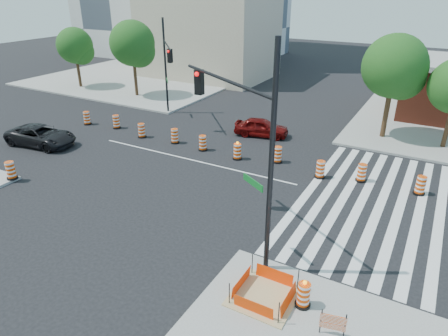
{
  "coord_description": "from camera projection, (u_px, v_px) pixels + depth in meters",
  "views": [
    {
      "loc": [
        13.05,
        -19.1,
        10.19
      ],
      "look_at": [
        3.84,
        -2.67,
        1.4
      ],
      "focal_mm": 32.0,
      "sensor_mm": 36.0,
      "label": 1
    }
  ],
  "objects": [
    {
      "name": "median_drum_6",
      "position": [
        278.0,
        155.0,
        24.68
      ],
      "size": [
        0.6,
        0.6,
        1.02
      ],
      "color": "black",
      "rests_on": "ground"
    },
    {
      "name": "tree_north_b",
      "position": [
        133.0,
        46.0,
        37.17
      ],
      "size": [
        4.2,
        4.2,
        7.14
      ],
      "color": "#382314",
      "rests_on": "ground"
    },
    {
      "name": "crosswalk_east",
      "position": [
        371.0,
        202.0,
        20.34
      ],
      "size": [
        6.75,
        13.5,
        0.01
      ],
      "color": "silver",
      "rests_on": "ground"
    },
    {
      "name": "beige_midrise",
      "position": [
        209.0,
        32.0,
        45.79
      ],
      "size": [
        14.0,
        10.0,
        10.0
      ],
      "primitive_type": "cube",
      "color": "tan",
      "rests_on": "ground"
    },
    {
      "name": "signal_pole_se",
      "position": [
        244.0,
        129.0,
        14.73
      ],
      "size": [
        5.64,
        3.51,
        8.6
      ],
      "rotation": [
        0.0,
        0.0,
        2.59
      ],
      "color": "black",
      "rests_on": "ground"
    },
    {
      "name": "median_drum_4",
      "position": [
        203.0,
        143.0,
        26.46
      ],
      "size": [
        0.6,
        0.6,
        1.02
      ],
      "color": "black",
      "rests_on": "ground"
    },
    {
      "name": "tree_north_c",
      "position": [
        395.0,
        70.0,
        26.69
      ],
      "size": [
        4.26,
        4.26,
        7.24
      ],
      "color": "#382314",
      "rests_on": "ground"
    },
    {
      "name": "median_drum_2",
      "position": [
        142.0,
        131.0,
        28.68
      ],
      "size": [
        0.6,
        0.6,
        1.02
      ],
      "color": "black",
      "rests_on": "ground"
    },
    {
      "name": "median_drum_3",
      "position": [
        175.0,
        136.0,
        27.66
      ],
      "size": [
        0.6,
        0.6,
        1.02
      ],
      "color": "black",
      "rests_on": "ground"
    },
    {
      "name": "signal_pole_nw",
      "position": [
        167.0,
        61.0,
        31.01
      ],
      "size": [
        3.9,
        4.35,
        7.56
      ],
      "rotation": [
        0.0,
        0.0,
        -0.84
      ],
      "color": "black",
      "rests_on": "ground"
    },
    {
      "name": "median_drum_8",
      "position": [
        362.0,
        173.0,
        22.33
      ],
      "size": [
        0.6,
        0.6,
        1.02
      ],
      "color": "black",
      "rests_on": "ground"
    },
    {
      "name": "red_coupe",
      "position": [
        261.0,
        127.0,
        28.87
      ],
      "size": [
        4.12,
        2.37,
        1.32
      ],
      "primitive_type": "imported",
      "rotation": [
        0.0,
        0.0,
        1.79
      ],
      "color": "#590807",
      "rests_on": "ground"
    },
    {
      "name": "median_drum_1",
      "position": [
        116.0,
        122.0,
        30.47
      ],
      "size": [
        0.6,
        0.6,
        1.02
      ],
      "color": "black",
      "rests_on": "ground"
    },
    {
      "name": "median_drum_0",
      "position": [
        87.0,
        119.0,
        31.3
      ],
      "size": [
        0.6,
        0.6,
        1.02
      ],
      "color": "black",
      "rests_on": "ground"
    },
    {
      "name": "barricade",
      "position": [
        333.0,
        323.0,
        12.29
      ],
      "size": [
        0.8,
        0.21,
        0.95
      ],
      "rotation": [
        0.0,
        0.0,
        0.22
      ],
      "color": "#E44304",
      "rests_on": "ground"
    },
    {
      "name": "pit_drum",
      "position": [
        303.0,
        295.0,
        13.47
      ],
      "size": [
        0.54,
        0.54,
        1.07
      ],
      "color": "black",
      "rests_on": "ground"
    },
    {
      "name": "excavation_pit",
      "position": [
        264.0,
        295.0,
        14.0
      ],
      "size": [
        2.2,
        2.2,
        0.9
      ],
      "color": "tan",
      "rests_on": "ground"
    },
    {
      "name": "median_drum_9",
      "position": [
        420.0,
        186.0,
        20.94
      ],
      "size": [
        0.6,
        0.6,
        1.02
      ],
      "color": "black",
      "rests_on": "ground"
    },
    {
      "name": "sw_corner_drum",
      "position": [
        11.0,
        171.0,
        22.27
      ],
      "size": [
        0.6,
        0.6,
        1.02
      ],
      "color": "black",
      "rests_on": "ground"
    },
    {
      "name": "lane_centerline",
      "position": [
        192.0,
        160.0,
        25.19
      ],
      "size": [
        14.0,
        0.12,
        0.01
      ],
      "primitive_type": "cube",
      "color": "silver",
      "rests_on": "ground"
    },
    {
      "name": "dark_suv",
      "position": [
        41.0,
        136.0,
        27.23
      ],
      "size": [
        5.16,
        2.89,
        1.36
      ],
      "primitive_type": "imported",
      "rotation": [
        0.0,
        0.0,
        1.7
      ],
      "color": "black",
      "rests_on": "ground"
    },
    {
      "name": "tree_north_a",
      "position": [
        76.0,
        48.0,
        40.7
      ],
      "size": [
        3.62,
        3.62,
        6.15
      ],
      "color": "#382314",
      "rests_on": "ground"
    },
    {
      "name": "sidewalk_nw",
      "position": [
        149.0,
        76.0,
        47.37
      ],
      "size": [
        22.0,
        22.0,
        0.15
      ],
      "primitive_type": "cube",
      "color": "gray",
      "rests_on": "ground"
    },
    {
      "name": "median_drum_5",
      "position": [
        237.0,
        152.0,
        25.12
      ],
      "size": [
        0.6,
        0.6,
        1.18
      ],
      "color": "black",
      "rests_on": "ground"
    },
    {
      "name": "ground",
      "position": [
        192.0,
        160.0,
        25.19
      ],
      "size": [
        120.0,
        120.0,
        0.0
      ],
      "primitive_type": "plane",
      "color": "black",
      "rests_on": "ground"
    },
    {
      "name": "median_drum_7",
      "position": [
        320.0,
        170.0,
        22.73
      ],
      "size": [
        0.6,
        0.6,
        1.02
      ],
      "color": "black",
      "rests_on": "ground"
    }
  ]
}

